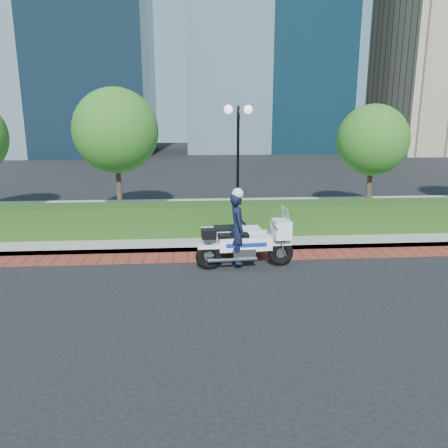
{
  "coord_description": "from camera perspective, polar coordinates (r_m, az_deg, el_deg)",
  "views": [
    {
      "loc": [
        -0.7,
        -10.55,
        3.94
      ],
      "look_at": [
        0.21,
        1.39,
        1.0
      ],
      "focal_mm": 35.0,
      "sensor_mm": 36.0,
      "label": 1
    }
  ],
  "objects": [
    {
      "name": "tree_b",
      "position": [
        17.29,
        -13.95,
        11.72
      ],
      "size": [
        3.2,
        3.2,
        4.89
      ],
      "color": "#332319",
      "rests_on": "sidewalk"
    },
    {
      "name": "brick_strip",
      "position": [
        12.7,
        -0.97,
        -4.26
      ],
      "size": [
        60.0,
        1.0,
        0.01
      ],
      "primitive_type": "cube",
      "color": "maroon",
      "rests_on": "ground"
    },
    {
      "name": "hedge_main",
      "position": [
        14.55,
        -1.47,
        0.71
      ],
      "size": [
        18.0,
        1.2,
        1.0
      ],
      "primitive_type": "cube",
      "color": "#113412",
      "rests_on": "sidewalk"
    },
    {
      "name": "sidewalk",
      "position": [
        17.01,
        -1.87,
        0.65
      ],
      "size": [
        60.0,
        8.0,
        0.15
      ],
      "primitive_type": "cube",
      "color": "gray",
      "rests_on": "ground"
    },
    {
      "name": "lamppost",
      "position": [
        15.88,
        1.85,
        10.24
      ],
      "size": [
        1.02,
        0.7,
        4.21
      ],
      "color": "black",
      "rests_on": "sidewalk"
    },
    {
      "name": "police_motorcycle",
      "position": [
        11.96,
        1.93,
        -1.74
      ],
      "size": [
        2.68,
        1.9,
        2.17
      ],
      "rotation": [
        0.0,
        0.0,
        0.07
      ],
      "color": "black",
      "rests_on": "ground"
    },
    {
      "name": "tree_c",
      "position": [
        18.53,
        18.84,
        10.31
      ],
      "size": [
        2.8,
        2.8,
        4.3
      ],
      "color": "#332319",
      "rests_on": "sidewalk"
    },
    {
      "name": "ground",
      "position": [
        11.29,
        -0.51,
        -6.64
      ],
      "size": [
        120.0,
        120.0,
        0.0
      ],
      "primitive_type": "plane",
      "color": "black",
      "rests_on": "ground"
    }
  ]
}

